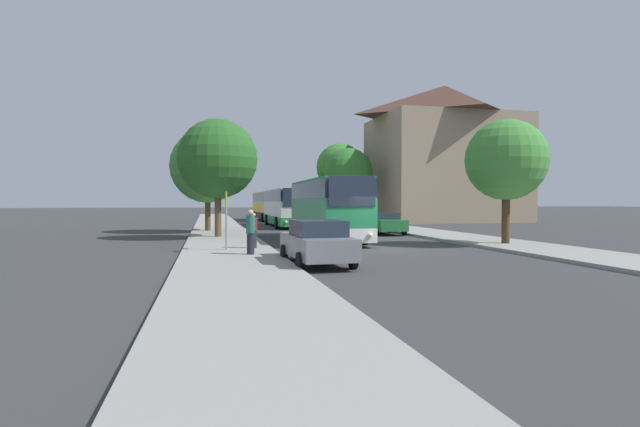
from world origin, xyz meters
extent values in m
plane|color=#38383A|center=(0.00, 0.00, 0.00)|extent=(300.00, 300.00, 0.00)
cube|color=gray|center=(-7.00, 0.00, 0.07)|extent=(4.00, 120.00, 0.15)
cube|color=gray|center=(7.00, 0.00, 0.07)|extent=(4.00, 120.00, 0.15)
cube|color=gray|center=(18.02, 29.38, 5.77)|extent=(15.07, 11.95, 11.55)
pyramid|color=#513328|center=(18.02, 29.38, 13.34)|extent=(15.07, 11.95, 3.58)
cube|color=silver|center=(-1.13, 6.07, 0.62)|extent=(2.74, 11.01, 0.70)
cube|color=#23844C|center=(-1.13, 6.07, 1.70)|extent=(2.74, 11.01, 1.45)
cube|color=#232D3D|center=(-1.13, 6.07, 2.90)|extent=(2.76, 10.79, 0.95)
cube|color=#23844C|center=(-1.13, 6.07, 3.43)|extent=(2.68, 10.79, 0.12)
cube|color=#232D3D|center=(-1.24, 0.56, 2.75)|extent=(2.28, 0.10, 1.45)
sphere|color=#F4EAC1|center=(-2.12, 0.56, 0.66)|extent=(0.24, 0.24, 0.24)
sphere|color=#F4EAC1|center=(-0.35, 0.53, 0.66)|extent=(0.24, 0.24, 0.24)
cylinder|color=black|center=(-2.46, 2.81, 0.50)|extent=(0.32, 1.01, 1.00)
cylinder|color=black|center=(0.07, 2.76, 0.50)|extent=(0.32, 1.01, 1.00)
cylinder|color=black|center=(-2.33, 9.38, 0.50)|extent=(0.32, 1.01, 1.00)
cylinder|color=black|center=(0.20, 9.34, 0.50)|extent=(0.32, 1.01, 1.00)
cube|color=#238942|center=(-1.15, 21.71, 0.62)|extent=(2.48, 11.67, 0.70)
cube|color=silver|center=(-1.15, 21.71, 1.60)|extent=(2.48, 11.67, 1.26)
cube|color=#232D3D|center=(-1.15, 21.71, 2.71)|extent=(2.50, 11.44, 0.95)
cube|color=silver|center=(-1.15, 21.71, 3.24)|extent=(2.43, 11.44, 0.12)
cube|color=#232D3D|center=(-1.15, 15.85, 2.56)|extent=(2.22, 0.06, 1.45)
sphere|color=#F4EAC1|center=(-2.01, 15.83, 0.66)|extent=(0.24, 0.24, 0.24)
sphere|color=#F4EAC1|center=(-0.28, 15.83, 0.66)|extent=(0.24, 0.24, 0.24)
cylinder|color=black|center=(-2.38, 18.21, 0.50)|extent=(0.30, 1.00, 1.00)
cylinder|color=black|center=(0.08, 18.21, 0.50)|extent=(0.30, 1.00, 1.00)
cylinder|color=black|center=(-2.39, 25.21, 0.50)|extent=(0.30, 1.00, 1.00)
cylinder|color=black|center=(0.08, 25.21, 0.50)|extent=(0.30, 1.00, 1.00)
cube|color=#2D2D2D|center=(-0.88, 35.32, 0.62)|extent=(2.91, 11.55, 0.70)
cube|color=yellow|center=(-0.88, 35.32, 1.59)|extent=(2.91, 11.55, 1.23)
cube|color=#232D3D|center=(-0.88, 35.32, 2.68)|extent=(2.93, 11.32, 0.95)
cube|color=yellow|center=(-0.88, 35.32, 3.21)|extent=(2.85, 11.32, 0.12)
cube|color=#232D3D|center=(-0.72, 29.55, 2.53)|extent=(2.33, 0.12, 1.45)
sphere|color=#F4EAC1|center=(-1.62, 29.50, 0.66)|extent=(0.24, 0.24, 0.24)
sphere|color=#F4EAC1|center=(0.19, 29.55, 0.66)|extent=(0.24, 0.24, 0.24)
cylinder|color=black|center=(-2.08, 31.84, 0.50)|extent=(0.33, 1.01, 1.00)
cylinder|color=black|center=(0.51, 31.91, 0.50)|extent=(0.33, 1.01, 1.00)
cylinder|color=black|center=(-2.27, 38.73, 0.50)|extent=(0.33, 1.01, 1.00)
cylinder|color=black|center=(0.32, 38.80, 0.50)|extent=(0.33, 1.01, 1.00)
cube|color=slate|center=(-4.08, -4.55, 0.68)|extent=(1.97, 4.73, 0.75)
cube|color=#232D3D|center=(-4.08, -4.74, 1.33)|extent=(1.68, 2.48, 0.55)
cylinder|color=black|center=(-5.04, -3.13, 0.31)|extent=(0.22, 0.63, 0.62)
cylinder|color=black|center=(-3.22, -3.07, 0.31)|extent=(0.22, 0.63, 0.62)
cylinder|color=black|center=(-4.95, -6.03, 0.31)|extent=(0.22, 0.63, 0.62)
cylinder|color=black|center=(-3.13, -5.97, 0.31)|extent=(0.22, 0.63, 0.62)
cube|color=#236B38|center=(3.86, 10.25, 0.68)|extent=(2.00, 4.63, 0.73)
cube|color=#232D3D|center=(3.87, 10.44, 1.26)|extent=(1.72, 2.42, 0.43)
cylinder|color=black|center=(4.78, 8.81, 0.31)|extent=(0.21, 0.62, 0.62)
cylinder|color=black|center=(2.88, 8.85, 0.31)|extent=(0.21, 0.62, 0.62)
cylinder|color=black|center=(4.84, 11.65, 0.31)|extent=(0.21, 0.62, 0.62)
cylinder|color=black|center=(2.95, 11.70, 0.31)|extent=(0.21, 0.62, 0.62)
cube|color=red|center=(4.00, 20.04, 0.60)|extent=(1.76, 4.35, 0.58)
cube|color=#232D3D|center=(4.00, 20.21, 1.14)|extent=(1.55, 2.26, 0.51)
cylinder|color=black|center=(4.88, 18.69, 0.31)|extent=(0.20, 0.62, 0.62)
cylinder|color=black|center=(3.12, 18.69, 0.31)|extent=(0.20, 0.62, 0.62)
cylinder|color=black|center=(4.88, 21.39, 0.31)|extent=(0.20, 0.62, 0.62)
cylinder|color=black|center=(3.12, 21.39, 0.31)|extent=(0.20, 0.62, 0.62)
cylinder|color=gray|center=(-7.10, 0.11, 1.43)|extent=(0.08, 0.08, 2.55)
cube|color=yellow|center=(-7.10, 0.11, 2.35)|extent=(0.03, 0.45, 0.60)
cylinder|color=#23232D|center=(-6.22, -1.96, 0.58)|extent=(0.30, 0.30, 0.85)
cylinder|color=#236656|center=(-6.22, -1.96, 1.36)|extent=(0.36, 0.36, 0.71)
sphere|color=tan|center=(-6.22, -1.96, 1.83)|extent=(0.23, 0.23, 0.23)
cylinder|color=#23232D|center=(-5.87, 0.72, 0.53)|extent=(0.30, 0.30, 0.76)
cylinder|color=maroon|center=(-5.87, 0.72, 1.23)|extent=(0.36, 0.36, 0.63)
sphere|color=tan|center=(-5.87, 0.72, 1.65)|extent=(0.21, 0.21, 0.21)
cylinder|color=brown|center=(-7.28, 8.42, 1.59)|extent=(0.40, 0.40, 2.88)
sphere|color=#286023|center=(-7.28, 8.42, 4.81)|extent=(4.75, 4.75, 4.75)
cylinder|color=#513D23|center=(-7.87, 14.79, 1.48)|extent=(0.40, 0.40, 2.65)
sphere|color=#428938|center=(-7.87, 14.79, 4.80)|extent=(5.33, 5.33, 5.33)
cylinder|color=#47331E|center=(6.82, 0.45, 1.49)|extent=(0.40, 0.40, 2.68)
sphere|color=#428938|center=(6.82, 0.45, 4.36)|extent=(4.08, 4.08, 4.08)
cylinder|color=#47331E|center=(6.64, 28.71, 1.74)|extent=(0.40, 0.40, 3.19)
sphere|color=#2D7028|center=(6.64, 28.71, 5.27)|extent=(5.17, 5.17, 5.17)
cylinder|color=#47331E|center=(7.59, 35.54, 2.16)|extent=(0.40, 0.40, 4.02)
sphere|color=#387F33|center=(7.59, 35.54, 6.29)|extent=(5.67, 5.67, 5.67)
camera|label=1|loc=(-7.91, -22.02, 2.30)|focal=28.00mm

